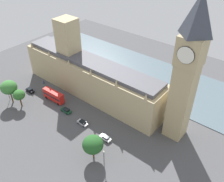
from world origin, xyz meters
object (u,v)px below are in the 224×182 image
object	(u,v)px
clock_tower	(187,71)
car_dark_green_by_river_gate	(66,110)
car_silver_far_end	(83,123)
pedestrian_opposite_hall	(44,82)
car_white_kerbside	(105,138)
street_lamp_slot_10	(8,92)
double_decker_bus_under_trees	(54,96)
plane_tree_midblock	(9,87)
plane_tree_near_tower	(19,95)
street_lamp_corner	(104,155)
car_black_leading	(30,90)
parliament_building	(88,75)
plane_tree_trailing	(93,145)

from	to	relation	value
clock_tower	car_dark_green_by_river_gate	size ratio (longest dim) A/B	10.69
car_silver_far_end	pedestrian_opposite_hall	distance (m)	34.85
car_white_kerbside	street_lamp_slot_10	world-z (taller)	street_lamp_slot_10
pedestrian_opposite_hall	street_lamp_slot_10	world-z (taller)	street_lamp_slot_10
double_decker_bus_under_trees	plane_tree_midblock	distance (m)	18.08
car_silver_far_end	plane_tree_near_tower	world-z (taller)	plane_tree_near_tower
street_lamp_corner	car_silver_far_end	bearing A→B (deg)	-115.65
car_black_leading	plane_tree_midblock	world-z (taller)	plane_tree_midblock
plane_tree_midblock	parliament_building	bearing A→B (deg)	142.54
pedestrian_opposite_hall	car_dark_green_by_river_gate	bearing A→B (deg)	150.97
car_white_kerbside	plane_tree_trailing	xyz separation A→B (m)	(8.33, 2.02, 5.20)
parliament_building	plane_tree_near_tower	size ratio (longest dim) A/B	8.74
clock_tower	car_white_kerbside	world-z (taller)	clock_tower
parliament_building	clock_tower	bearing A→B (deg)	90.93
car_dark_green_by_river_gate	plane_tree_near_tower	distance (m)	20.01
car_silver_far_end	car_black_leading	bearing A→B (deg)	90.63
double_decker_bus_under_trees	plane_tree_trailing	distance (m)	35.73
clock_tower	car_black_leading	world-z (taller)	clock_tower
street_lamp_corner	street_lamp_slot_10	size ratio (longest dim) A/B	1.06
double_decker_bus_under_trees	plane_tree_trailing	size ratio (longest dim) A/B	1.18
car_black_leading	double_decker_bus_under_trees	size ratio (longest dim) A/B	0.43
double_decker_bus_under_trees	pedestrian_opposite_hall	size ratio (longest dim) A/B	6.49
parliament_building	double_decker_bus_under_trees	xyz separation A→B (m)	(14.25, -7.27, -6.35)
parliament_building	plane_tree_trailing	distance (m)	37.04
street_lamp_slot_10	double_decker_bus_under_trees	bearing A→B (deg)	127.45
car_silver_far_end	plane_tree_near_tower	xyz separation A→B (m)	(8.12, -27.39, 4.88)
street_lamp_corner	plane_tree_midblock	bearing A→B (deg)	-89.81
car_black_leading	car_white_kerbside	bearing A→B (deg)	89.28
parliament_building	plane_tree_midblock	size ratio (longest dim) A/B	6.54
car_black_leading	car_dark_green_by_river_gate	xyz separation A→B (m)	(-0.77, 23.06, 0.00)
car_white_kerbside	car_dark_green_by_river_gate	bearing A→B (deg)	89.98
pedestrian_opposite_hall	plane_tree_trailing	bearing A→B (deg)	148.54
car_black_leading	clock_tower	bearing A→B (deg)	105.84
parliament_building	plane_tree_midblock	xyz separation A→B (m)	(26.09, -19.99, -1.34)
plane_tree_midblock	pedestrian_opposite_hall	bearing A→B (deg)	-175.73
plane_tree_midblock	plane_tree_near_tower	bearing A→B (deg)	99.05
car_dark_green_by_river_gate	street_lamp_slot_10	xyz separation A→B (m)	(9.72, -24.91, 3.37)
parliament_building	clock_tower	world-z (taller)	clock_tower
parliament_building	car_white_kerbside	bearing A→B (deg)	54.16
plane_tree_midblock	street_lamp_slot_10	distance (m)	4.24
car_dark_green_by_river_gate	street_lamp_slot_10	bearing A→B (deg)	110.49
double_decker_bus_under_trees	street_lamp_corner	size ratio (longest dim) A/B	1.64
car_black_leading	car_dark_green_by_river_gate	world-z (taller)	same
plane_tree_trailing	plane_tree_near_tower	bearing A→B (deg)	-90.87
pedestrian_opposite_hall	street_lamp_corner	bearing A→B (deg)	150.10
plane_tree_midblock	street_lamp_corner	size ratio (longest dim) A/B	1.63
car_silver_far_end	street_lamp_corner	size ratio (longest dim) A/B	0.71
car_black_leading	plane_tree_trailing	world-z (taller)	plane_tree_trailing
car_white_kerbside	pedestrian_opposite_hall	xyz separation A→B (m)	(-8.66, -45.58, -0.15)
double_decker_bus_under_trees	plane_tree_midblock	xyz separation A→B (m)	(11.84, -12.72, 5.01)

